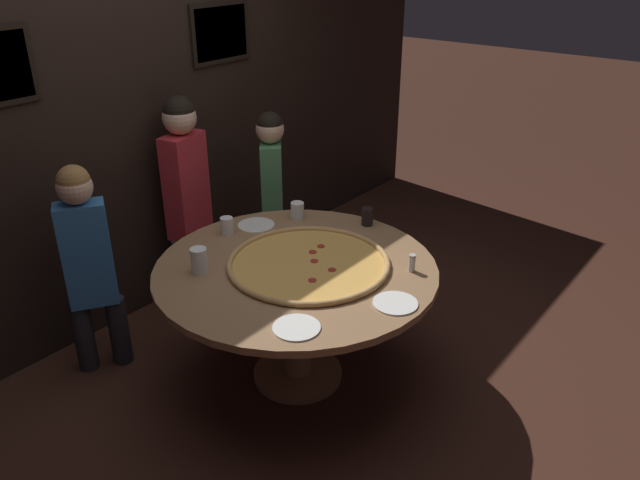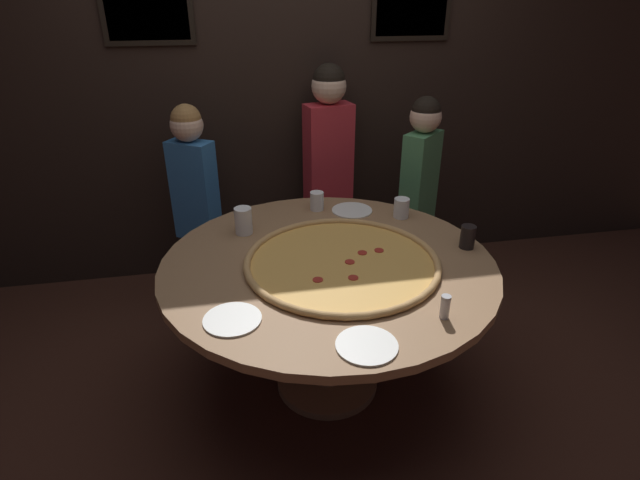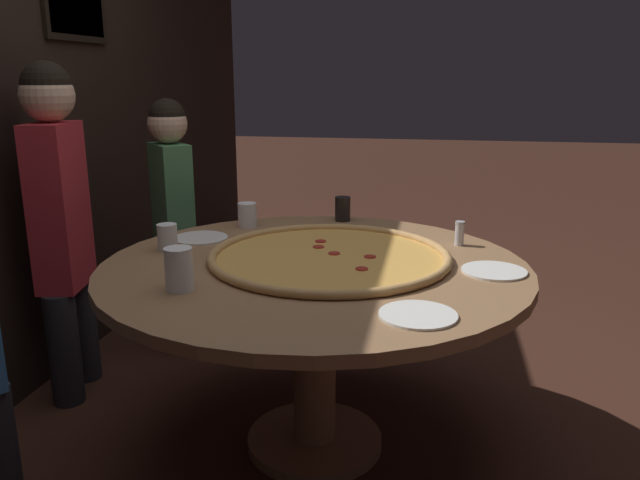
# 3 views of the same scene
# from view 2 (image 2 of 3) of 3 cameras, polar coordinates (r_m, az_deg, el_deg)

# --- Properties ---
(ground_plane) EXTENTS (24.00, 24.00, 0.00)m
(ground_plane) POSITION_cam_2_polar(r_m,az_deg,el_deg) (2.73, 0.82, -15.99)
(ground_plane) COLOR #422319
(back_wall) EXTENTS (6.40, 0.08, 2.60)m
(back_wall) POSITION_cam_2_polar(r_m,az_deg,el_deg) (3.39, -3.86, 17.48)
(back_wall) COLOR black
(back_wall) RESTS_ON ground_plane
(dining_table) EXTENTS (1.53, 1.53, 0.74)m
(dining_table) POSITION_cam_2_polar(r_m,az_deg,el_deg) (2.36, 0.91, -5.19)
(dining_table) COLOR #936B47
(dining_table) RESTS_ON ground_plane
(giant_pizza) EXTENTS (0.89, 0.89, 0.03)m
(giant_pizza) POSITION_cam_2_polar(r_m,az_deg,el_deg) (2.26, 2.51, -2.46)
(giant_pizza) COLOR #E5A84C
(giant_pizza) RESTS_ON dining_table
(drink_cup_far_left) EXTENTS (0.08, 0.08, 0.10)m
(drink_cup_far_left) POSITION_cam_2_polar(r_m,az_deg,el_deg) (2.80, -0.36, 4.48)
(drink_cup_far_left) COLOR white
(drink_cup_far_left) RESTS_ON dining_table
(drink_cup_by_shaker) EXTENTS (0.09, 0.09, 0.14)m
(drink_cup_by_shaker) POSITION_cam_2_polar(r_m,az_deg,el_deg) (2.54, -8.75, 2.19)
(drink_cup_by_shaker) COLOR white
(drink_cup_by_shaker) RESTS_ON dining_table
(drink_cup_beside_pizza) EXTENTS (0.08, 0.08, 0.11)m
(drink_cup_beside_pizza) POSITION_cam_2_polar(r_m,az_deg,el_deg) (2.74, 9.29, 3.63)
(drink_cup_beside_pizza) COLOR white
(drink_cup_beside_pizza) RESTS_ON dining_table
(drink_cup_near_right) EXTENTS (0.07, 0.07, 0.11)m
(drink_cup_near_right) POSITION_cam_2_polar(r_m,az_deg,el_deg) (2.48, 16.47, 0.39)
(drink_cup_near_right) COLOR black
(drink_cup_near_right) RESTS_ON dining_table
(white_plate_near_front) EXTENTS (0.22, 0.22, 0.01)m
(white_plate_near_front) POSITION_cam_2_polar(r_m,az_deg,el_deg) (1.79, 5.36, -11.89)
(white_plate_near_front) COLOR white
(white_plate_near_front) RESTS_ON dining_table
(white_plate_left_side) EXTENTS (0.23, 0.23, 0.01)m
(white_plate_left_side) POSITION_cam_2_polar(r_m,az_deg,el_deg) (2.80, 3.68, 3.41)
(white_plate_left_side) COLOR white
(white_plate_left_side) RESTS_ON dining_table
(white_plate_beside_cup) EXTENTS (0.22, 0.22, 0.01)m
(white_plate_beside_cup) POSITION_cam_2_polar(r_m,az_deg,el_deg) (1.93, -9.99, -8.92)
(white_plate_beside_cup) COLOR white
(white_plate_beside_cup) RESTS_ON dining_table
(condiment_shaker) EXTENTS (0.04, 0.04, 0.10)m
(condiment_shaker) POSITION_cam_2_polar(r_m,az_deg,el_deg) (1.94, 14.10, -7.41)
(condiment_shaker) COLOR silver
(condiment_shaker) RESTS_ON dining_table
(diner_centre_back) EXTENTS (0.33, 0.27, 1.27)m
(diner_centre_back) POSITION_cam_2_polar(r_m,az_deg,el_deg) (3.17, -14.08, 5.04)
(diner_centre_back) COLOR #232328
(diner_centre_back) RESTS_ON ground_plane
(diner_side_right) EXTENTS (0.32, 0.30, 1.29)m
(diner_side_right) POSITION_cam_2_polar(r_m,az_deg,el_deg) (3.28, 11.26, 6.23)
(diner_side_right) COLOR #232328
(diner_side_right) RESTS_ON ground_plane
(diner_side_left) EXTENTS (0.38, 0.22, 1.45)m
(diner_side_left) POSITION_cam_2_polar(r_m,az_deg,el_deg) (3.34, 0.95, 8.85)
(diner_side_left) COLOR #232328
(diner_side_left) RESTS_ON ground_plane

